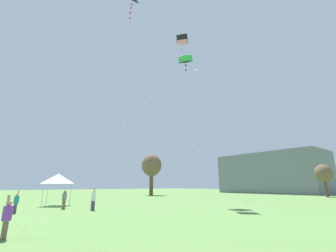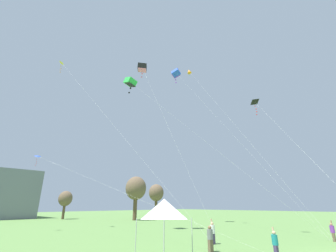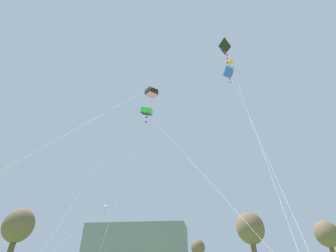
{
  "view_description": "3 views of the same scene",
  "coord_description": "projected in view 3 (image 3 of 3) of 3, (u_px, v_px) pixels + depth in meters",
  "views": [
    {
      "loc": [
        18.72,
        1.34,
        2.13
      ],
      "look_at": [
        -0.7,
        16.72,
        8.69
      ],
      "focal_mm": 24.0,
      "sensor_mm": 36.0,
      "label": 1
    },
    {
      "loc": [
        -19.01,
        -2.5,
        3.06
      ],
      "look_at": [
        0.1,
        16.13,
        12.42
      ],
      "focal_mm": 24.0,
      "sensor_mm": 36.0,
      "label": 2
    },
    {
      "loc": [
        4.14,
        -4.01,
        1.62
      ],
      "look_at": [
        1.89,
        12.29,
        11.62
      ],
      "focal_mm": 24.0,
      "sensor_mm": 36.0,
      "label": 3
    }
  ],
  "objects": [
    {
      "name": "tree_far_centre",
      "position": [
        327.0,
        234.0,
        44.29
      ],
      "size": [
        4.4,
        4.4,
        8.89
      ],
      "color": "brown",
      "rests_on": "ground"
    },
    {
      "name": "kite_black_delta_5",
      "position": [
        225.0,
        48.0,
        16.32
      ],
      "size": [
        8.27,
        10.55,
        15.57
      ],
      "color": "silver",
      "rests_on": "ground"
    },
    {
      "name": "tree_far_left",
      "position": [
        18.0,
        226.0,
        35.25
      ],
      "size": [
        4.53,
        4.53,
        9.14
      ],
      "color": "brown",
      "rests_on": "ground"
    },
    {
      "name": "kite_yellow_delta_1",
      "position": [
        124.0,
        124.0,
        42.17
      ],
      "size": [
        5.26,
        24.11,
        24.65
      ],
      "color": "silver",
      "rests_on": "ground"
    },
    {
      "name": "kite_black_box_0",
      "position": [
        151.0,
        93.0,
        31.4
      ],
      "size": [
        1.92,
        12.29,
        22.52
      ],
      "color": "silver",
      "rests_on": "ground"
    },
    {
      "name": "kite_green_box_3",
      "position": [
        147.0,
        112.0,
        31.62
      ],
      "size": [
        10.4,
        19.55,
        20.62
      ],
      "color": "silver",
      "rests_on": "ground"
    },
    {
      "name": "tree_far_right",
      "position": [
        198.0,
        248.0,
        48.51
      ],
      "size": [
        2.98,
        2.98,
        6.02
      ],
      "color": "brown",
      "rests_on": "ground"
    },
    {
      "name": "kite_orange_diamond_2",
      "position": [
        230.0,
        61.0,
        32.88
      ],
      "size": [
        4.06,
        18.67,
        27.45
      ],
      "color": "silver",
      "rests_on": "ground"
    },
    {
      "name": "kite_blue_delta_6",
      "position": [
        104.0,
        207.0,
        33.33
      ],
      "size": [
        7.62,
        26.18,
        9.21
      ],
      "color": "silver",
      "rests_on": "ground"
    },
    {
      "name": "tree_near_right",
      "position": [
        250.0,
        229.0,
        36.55
      ],
      "size": [
        4.39,
        4.39,
        8.87
      ],
      "color": "brown",
      "rests_on": "ground"
    },
    {
      "name": "kite_blue_box_4",
      "position": [
        229.0,
        72.0,
        36.62
      ],
      "size": [
        4.2,
        22.1,
        29.14
      ],
      "color": "silver",
      "rests_on": "ground"
    },
    {
      "name": "distant_building",
      "position": [
        138.0,
        246.0,
        62.23
      ],
      "size": [
        26.94,
        13.84,
        10.77
      ],
      "primitive_type": "cube",
      "color": "slate",
      "rests_on": "ground"
    }
  ]
}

